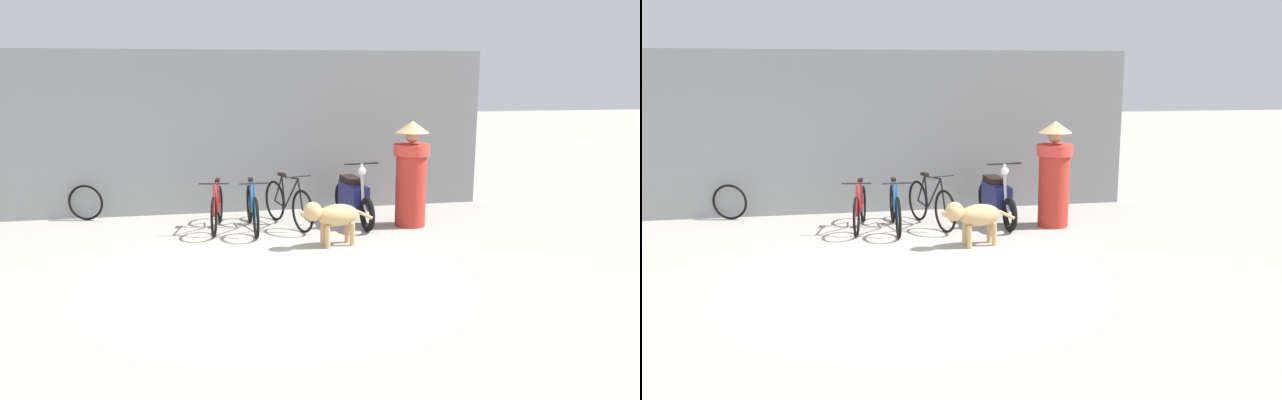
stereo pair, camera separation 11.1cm
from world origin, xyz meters
The scene contains 9 objects.
ground_plane centered at (0.00, 0.00, 0.00)m, with size 60.00×60.00×0.00m, color #9E998E.
shop_wall_back centered at (0.00, 3.69, 1.45)m, with size 8.96×0.20×2.89m.
bicycle_0 centered at (-0.54, 2.35, 0.34)m, with size 0.46×1.58×0.83m.
bicycle_1 centered at (0.01, 2.20, 0.35)m, with size 0.46×1.70×0.84m.
bicycle_2 centered at (0.62, 2.34, 0.37)m, with size 0.63×1.59×0.90m.
motorcycle centered at (1.75, 2.44, 0.43)m, with size 0.58×1.94×1.07m.
stray_dog centered at (1.07, 1.02, 0.46)m, with size 1.16×0.48×0.69m.
person_in_robes centered at (2.61, 1.99, 0.89)m, with size 0.82×0.82×1.74m.
spare_tire_left centered at (-2.74, 3.45, 0.31)m, with size 0.61×0.20×0.62m.
Camera 1 is at (-0.84, -7.61, 2.52)m, focal length 35.00 mm.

